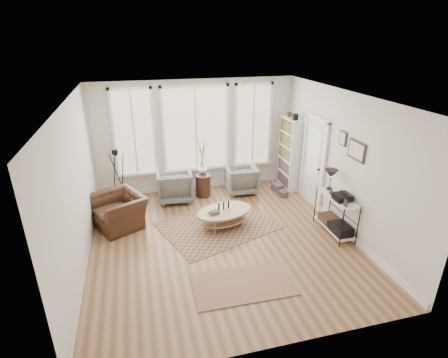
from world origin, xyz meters
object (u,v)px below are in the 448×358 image
object	(u,v)px
coffee_table	(224,214)
accent_chair	(119,211)
side_table	(203,168)
bookcase	(289,153)
armchair_right	(241,179)
low_shelf	(336,211)
armchair_left	(175,185)

from	to	relation	value
coffee_table	accent_chair	size ratio (longest dim) A/B	1.29
side_table	accent_chair	size ratio (longest dim) A/B	1.47
bookcase	armchair_right	distance (m)	1.48
low_shelf	accent_chair	size ratio (longest dim) A/B	1.19
armchair_right	bookcase	bearing A→B (deg)	-174.29
armchair_left	armchair_right	world-z (taller)	armchair_left
bookcase	low_shelf	xyz separation A→B (m)	(-0.06, -2.52, -0.44)
accent_chair	armchair_left	bearing A→B (deg)	98.53
bookcase	accent_chair	size ratio (longest dim) A/B	1.89
coffee_table	accent_chair	distance (m)	2.30
low_shelf	side_table	distance (m)	3.41
coffee_table	accent_chair	xyz separation A→B (m)	(-2.21, 0.64, 0.05)
armchair_left	side_table	world-z (taller)	side_table
accent_chair	low_shelf	bearing A→B (deg)	44.76
side_table	armchair_right	bearing A→B (deg)	-1.37
low_shelf	armchair_right	xyz separation A→B (m)	(-1.30, 2.46, -0.15)
bookcase	side_table	xyz separation A→B (m)	(-2.38, -0.04, -0.18)
side_table	armchair_left	bearing A→B (deg)	-174.86
coffee_table	bookcase	bearing A→B (deg)	37.02
coffee_table	armchair_left	xyz separation A→B (m)	(-0.87, 1.60, 0.09)
coffee_table	armchair_right	bearing A→B (deg)	61.16
armchair_left	accent_chair	size ratio (longest dim) A/B	0.80
low_shelf	armchair_left	world-z (taller)	low_shelf
bookcase	armchair_left	xyz separation A→B (m)	(-3.12, -0.10, -0.56)
coffee_table	accent_chair	bearing A→B (deg)	163.82
low_shelf	coffee_table	bearing A→B (deg)	159.57
bookcase	coffee_table	world-z (taller)	bookcase
armchair_right	accent_chair	world-z (taller)	armchair_right
low_shelf	armchair_right	distance (m)	2.78
low_shelf	accent_chair	bearing A→B (deg)	161.68
bookcase	coffee_table	bearing A→B (deg)	-142.98
bookcase	coffee_table	distance (m)	2.90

